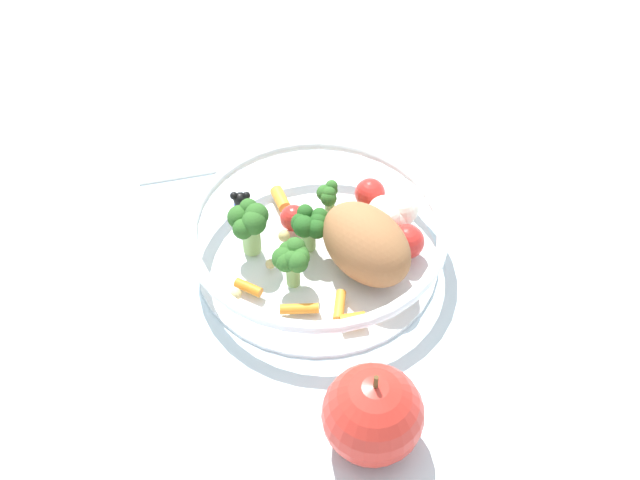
# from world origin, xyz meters

# --- Properties ---
(ground_plane) EXTENTS (2.40, 2.40, 0.00)m
(ground_plane) POSITION_xyz_m (0.00, 0.00, 0.00)
(ground_plane) COLOR silver
(food_container) EXTENTS (0.24, 0.24, 0.08)m
(food_container) POSITION_xyz_m (-0.02, -0.01, 0.03)
(food_container) COLOR white
(food_container) RESTS_ON ground_plane
(loose_apple) EXTENTS (0.08, 0.08, 0.09)m
(loose_apple) POSITION_xyz_m (-0.08, 0.17, 0.04)
(loose_apple) COLOR red
(loose_apple) RESTS_ON ground_plane
(folded_napkin) EXTENTS (0.14, 0.14, 0.01)m
(folded_napkin) POSITION_xyz_m (0.18, -0.14, 0.00)
(folded_napkin) COLOR white
(folded_napkin) RESTS_ON ground_plane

